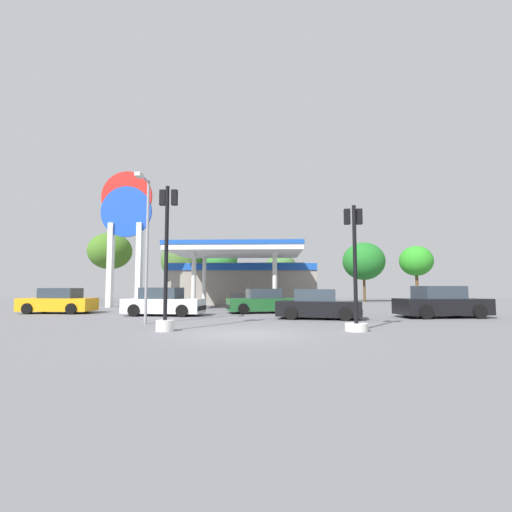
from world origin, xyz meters
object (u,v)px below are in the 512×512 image
(tree_0, at_px, (110,251))
(tree_3, at_px, (281,267))
(car_3, at_px, (441,303))
(tree_5, at_px, (416,261))
(car_0, at_px, (262,302))
(station_pole_sign, at_px, (126,221))
(car_1, at_px, (164,303))
(tree_2, at_px, (220,259))
(corner_streetlamp, at_px, (146,234))
(traffic_signal_0, at_px, (355,287))
(car_2, at_px, (58,302))
(traffic_signal_1, at_px, (166,276))
(tree_4, at_px, (364,261))
(car_4, at_px, (318,305))
(tree_1, at_px, (182,260))

(tree_0, height_order, tree_3, tree_0)
(car_3, xyz_separation_m, tree_5, (6.79, 21.32, 3.63))
(car_0, bearing_deg, station_pole_sign, 150.69)
(tree_3, bearing_deg, car_1, -109.20)
(station_pole_sign, xyz_separation_m, tree_0, (-6.24, 11.39, -1.29))
(tree_0, bearing_deg, station_pole_sign, -61.29)
(tree_5, bearing_deg, tree_2, -177.52)
(tree_2, xyz_separation_m, tree_3, (6.48, 0.02, -0.82))
(tree_2, distance_m, corner_streetlamp, 24.61)
(car_0, bearing_deg, tree_5, 48.50)
(traffic_signal_0, bearing_deg, tree_5, 65.58)
(car_2, xyz_separation_m, traffic_signal_1, (8.99, -8.75, 1.27))
(station_pole_sign, height_order, car_2, station_pole_sign)
(car_1, bearing_deg, tree_2, 88.88)
(car_2, bearing_deg, station_pole_sign, 80.47)
(tree_4, distance_m, tree_5, 5.76)
(tree_3, distance_m, tree_5, 14.66)
(car_1, bearing_deg, car_4, -12.58)
(car_2, distance_m, tree_5, 34.35)
(traffic_signal_1, relative_size, tree_4, 0.83)
(car_0, relative_size, car_4, 1.02)
(car_2, relative_size, corner_streetlamp, 0.67)
(car_3, bearing_deg, tree_4, 87.06)
(car_3, xyz_separation_m, tree_1, (-18.58, 20.73, 3.75))
(car_0, bearing_deg, car_4, -55.23)
(traffic_signal_0, relative_size, tree_5, 0.76)
(tree_5, bearing_deg, traffic_signal_0, -114.42)
(tree_3, bearing_deg, tree_4, 2.06)
(station_pole_sign, bearing_deg, tree_3, 41.84)
(tree_4, bearing_deg, car_3, -92.94)
(car_3, bearing_deg, corner_streetlamp, -163.45)
(car_2, relative_size, traffic_signal_1, 0.80)
(car_4, bearing_deg, car_2, 167.51)
(traffic_signal_0, xyz_separation_m, tree_2, (-8.60, 26.63, 3.02))
(tree_2, bearing_deg, car_2, -111.60)
(tree_4, bearing_deg, car_4, -108.94)
(traffic_signal_1, relative_size, corner_streetlamp, 0.84)
(tree_5, bearing_deg, tree_4, -174.30)
(car_2, xyz_separation_m, tree_3, (13.68, 18.22, 3.08))
(car_4, bearing_deg, tree_2, 110.07)
(car_2, distance_m, tree_1, 19.13)
(corner_streetlamp, bearing_deg, tree_5, 50.68)
(car_4, xyz_separation_m, tree_2, (-7.87, 21.53, 3.91))
(tree_0, distance_m, tree_2, 12.30)
(traffic_signal_0, relative_size, corner_streetlamp, 0.72)
(traffic_signal_0, xyz_separation_m, tree_4, (6.78, 26.97, 2.77))
(traffic_signal_1, distance_m, tree_4, 30.58)
(car_1, bearing_deg, traffic_signal_1, -73.33)
(station_pole_sign, bearing_deg, tree_2, 61.67)
(car_2, bearing_deg, tree_0, 105.37)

